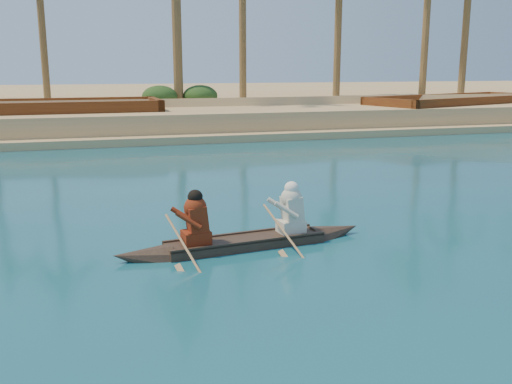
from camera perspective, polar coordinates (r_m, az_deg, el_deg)
name	(u,v)px	position (r m, az deg, el deg)	size (l,w,h in m)	color
sandy_embankment	(113,102)	(50.87, -14.15, 8.70)	(150.00, 51.00, 1.50)	tan
shrub_cluster	(123,106)	(35.49, -13.14, 8.37)	(100.00, 6.00, 2.40)	#1A3915
canoe	(245,234)	(11.35, -1.09, -4.18)	(5.28, 1.29, 1.44)	#3E2E21
barge_mid	(29,122)	(31.12, -21.79, 6.48)	(13.25, 4.74, 2.19)	#5B3413
barge_right	(456,112)	(38.02, 19.40, 7.53)	(13.17, 7.79, 2.08)	#5B3413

